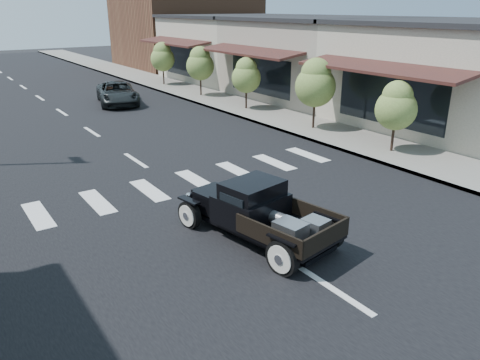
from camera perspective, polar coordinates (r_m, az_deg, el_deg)
ground at (r=11.56m, az=0.84°, el=-6.56°), size 120.00×120.00×0.00m
road at (r=24.72m, az=-19.73°, el=6.96°), size 14.00×80.00×0.02m
road_markings at (r=20.05m, az=-15.87°, el=4.43°), size 12.00×60.00×0.06m
sidewalk_right at (r=28.00m, az=-2.62°, el=9.70°), size 3.00×80.00×0.15m
storefront_near at (r=24.54m, az=25.38°, el=11.46°), size 10.00×9.00×4.50m
storefront_mid at (r=30.11m, az=10.34°, el=14.34°), size 10.00×9.00×4.50m
storefront_far at (r=37.06m, az=0.26°, el=15.72°), size 10.00×9.00×4.50m
far_building_right at (r=45.79m, az=-6.67°, el=18.04°), size 11.00×10.00×7.00m
small_tree_a at (r=18.26m, az=18.37°, el=7.22°), size 1.51×1.51×2.52m
small_tree_b at (r=21.05m, az=9.11°, el=10.22°), size 1.77×1.77×2.95m
small_tree_c at (r=25.10m, az=0.76°, el=11.62°), size 1.53×1.53×2.56m
small_tree_d at (r=29.15m, az=-4.86°, el=13.00°), size 1.68×1.68×2.79m
small_tree_e at (r=33.75m, az=-9.38°, el=13.77°), size 1.65×1.65×2.75m
hotrod_pickup at (r=11.01m, az=2.22°, el=-3.83°), size 2.68×4.47×1.45m
second_car at (r=27.91m, az=-14.72°, el=10.17°), size 3.08×4.82×1.24m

